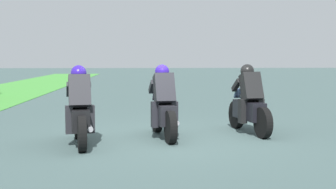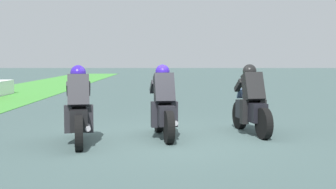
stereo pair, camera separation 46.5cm
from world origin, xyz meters
The scene contains 4 objects.
ground_plane centered at (0.00, 0.00, 0.00)m, with size 120.00×120.00×0.00m, color #3F5553.
rider_lane_a centered at (0.68, -1.77, 0.62)m, with size 2.03×0.63×1.51m.
rider_lane_b centered at (0.20, 0.13, 0.62)m, with size 2.04×0.60×1.51m.
rider_lane_c centered at (-0.49, 1.75, 0.62)m, with size 2.03×0.63×1.51m.
Camera 1 is at (-9.11, 0.50, 1.66)m, focal length 48.62 mm.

